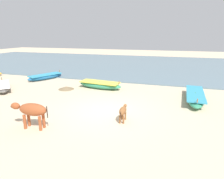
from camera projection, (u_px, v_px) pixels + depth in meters
ground at (105, 111)px, 9.80m from camera, size 80.00×80.00×0.00m
sea_water at (146, 65)px, 24.51m from camera, size 60.00×20.00×0.08m
fishing_boat_0 at (100, 85)px, 13.88m from camera, size 3.34×1.38×0.69m
fishing_boat_2 at (3, 87)px, 13.45m from camera, size 2.81×2.72×0.64m
fishing_boat_3 at (195, 96)px, 11.29m from camera, size 1.19×3.96×0.68m
fishing_boat_6 at (45, 77)px, 16.67m from camera, size 2.13×3.23×0.63m
cow_adult_rust at (32, 110)px, 7.83m from camera, size 1.68×0.57×1.09m
calf_near_brown at (123, 111)px, 8.55m from camera, size 0.31×1.04×0.67m
debris_pile_0 at (66, 88)px, 13.69m from camera, size 1.51×1.51×0.20m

